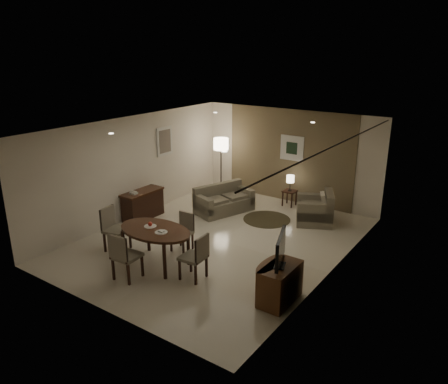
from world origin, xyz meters
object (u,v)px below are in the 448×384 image
Objects in this scene: floor_lamp at (221,167)px; chair_right at (193,257)px; chair_left at (117,230)px; side_table at (289,198)px; console_desk at (143,205)px; chair_far at (182,233)px; chair_near at (127,255)px; sofa at (224,199)px; armchair at (315,207)px; tv_cabinet at (280,284)px; dining_table at (156,247)px.

chair_right is at bearing -60.84° from floor_lamp.
side_table is at bearing -31.36° from chair_left.
chair_far reaches higher than console_desk.
chair_left is at bearing -38.07° from chair_near.
chair_near is 0.63× the size of sofa.
sofa is 0.89× the size of floor_lamp.
chair_right is at bearing -86.02° from side_table.
console_desk is at bearing -123.09° from chair_right.
chair_near is 5.61m from side_table.
chair_right is at bearing -36.87° from armchair.
console_desk is at bearing -131.93° from side_table.
armchair is (2.35, 0.71, 0.05)m from sofa.
sofa is (-0.53, 4.08, -0.13)m from chair_near.
chair_far is 1.30m from chair_right.
tv_cabinet is (4.89, -1.50, -0.03)m from console_desk.
chair_far is 4.02m from floor_lamp.
sofa is at bearing 100.91° from chair_far.
side_table is at bearing -179.79° from chair_right.
console_desk is 5.11m from tv_cabinet.
dining_table is at bearing -99.63° from chair_left.
console_desk is at bearing 17.72° from chair_left.
floor_lamp reaches higher than side_table.
chair_far is 0.48× the size of floor_lamp.
chair_right reaches higher than side_table.
tv_cabinet is 0.91× the size of chair_near.
chair_right reaches higher than console_desk.
dining_table is 1.02m from chair_right.
chair_left is (-3.97, -0.22, 0.15)m from tv_cabinet.
chair_right is (1.02, -0.03, 0.08)m from dining_table.
dining_table is at bearing -150.84° from sofa.
chair_far is 0.90× the size of armchair.
armchair reaches higher than side_table.
chair_near is 1.00× the size of chair_left.
tv_cabinet is 4.59m from sofa.
chair_left reaches higher than console_desk.
floor_lamp is at bearing 58.01° from sofa.
dining_table is 3.37m from sofa.
side_table is at bearing 78.22° from chair_far.
chair_left is at bearing -176.77° from tv_cabinet.
armchair is at bearing 59.02° from chair_far.
chair_left reaches higher than chair_right.
chair_near is at bearing -153.23° from sofa.
chair_far is (-2.78, 0.59, 0.08)m from tv_cabinet.
sofa is 1.67× the size of armchair.
chair_far is at bearing -67.45° from floor_lamp.
side_table is (0.68, 4.80, -0.17)m from dining_table.
sofa reaches higher than tv_cabinet.
sofa is at bearing 99.75° from dining_table.
chair_far is 3.68m from armchair.
tv_cabinet reaches higher than side_table.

